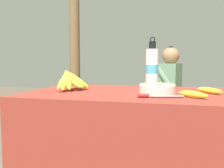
{
  "coord_description": "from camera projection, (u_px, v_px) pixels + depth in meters",
  "views": [
    {
      "loc": [
        0.19,
        -1.42,
        0.88
      ],
      "look_at": [
        -0.18,
        0.05,
        0.75
      ],
      "focal_mm": 38.0,
      "sensor_mm": 36.0,
      "label": 1
    }
  ],
  "objects": [
    {
      "name": "wooden_bench",
      "position": [
        164.0,
        106.0,
        2.82
      ],
      "size": [
        1.88,
        0.32,
        0.44
      ],
      "color": "brown",
      "rests_on": "ground_plane"
    },
    {
      "name": "support_post_near",
      "position": [
        75.0,
        45.0,
        3.44
      ],
      "size": [
        0.15,
        0.15,
        2.27
      ],
      "color": "brown",
      "rests_on": "ground_plane"
    },
    {
      "name": "water_bottle",
      "position": [
        152.0,
        68.0,
        1.61
      ],
      "size": [
        0.09,
        0.09,
        0.35
      ],
      "color": "white",
      "rests_on": "market_counter"
    },
    {
      "name": "banana_bunch_ripe",
      "position": [
        71.0,
        80.0,
        1.53
      ],
      "size": [
        0.18,
        0.32,
        0.14
      ],
      "color": "#4C381E",
      "rests_on": "market_counter"
    },
    {
      "name": "serving_bowl",
      "position": [
        157.0,
        88.0,
        1.38
      ],
      "size": [
        0.21,
        0.21,
        0.05
      ],
      "color": "silver",
      "rests_on": "market_counter"
    },
    {
      "name": "knife",
      "position": [
        154.0,
        96.0,
        1.19
      ],
      "size": [
        0.23,
        0.08,
        0.02
      ],
      "rotation": [
        0.0,
        0.0,
        0.24
      ],
      "color": "#BCBCC1",
      "rests_on": "market_counter"
    },
    {
      "name": "loose_banana_front",
      "position": [
        192.0,
        94.0,
        1.19
      ],
      "size": [
        0.16,
        0.14,
        0.04
      ],
      "rotation": [
        0.0,
        0.0,
        -0.71
      ],
      "color": "yellow",
      "rests_on": "market_counter"
    },
    {
      "name": "loose_banana_side",
      "position": [
        209.0,
        90.0,
        1.36
      ],
      "size": [
        0.14,
        0.17,
        0.04
      ],
      "rotation": [
        0.0,
        0.0,
        -0.92
      ],
      "color": "yellow",
      "rests_on": "market_counter"
    },
    {
      "name": "banana_bunch_green",
      "position": [
        124.0,
        95.0,
        2.93
      ],
      "size": [
        0.16,
        0.27,
        0.12
      ],
      "color": "#4C381E",
      "rests_on": "wooden_bench"
    },
    {
      "name": "market_counter",
      "position": [
        139.0,
        149.0,
        1.47
      ],
      "size": [
        1.34,
        0.78,
        0.71
      ],
      "color": "maroon",
      "rests_on": "ground_plane"
    },
    {
      "name": "seated_vendor",
      "position": [
        166.0,
        85.0,
        2.77
      ],
      "size": [
        0.45,
        0.42,
        1.07
      ],
      "rotation": [
        0.0,
        0.0,
        2.9
      ],
      "color": "#232328",
      "rests_on": "ground_plane"
    }
  ]
}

